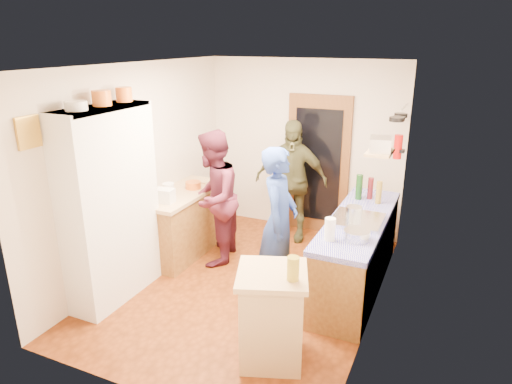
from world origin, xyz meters
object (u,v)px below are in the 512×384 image
Objects in this scene: right_counter_base at (357,255)px; island_base at (272,319)px; person_left at (216,197)px; person_back at (292,181)px; person_hob at (281,222)px; hutch_body at (111,206)px.

right_counter_base is 2.56× the size of island_base.
person_back reaches higher than person_left.
right_counter_base is 1.26× the size of person_hob.
person_hob is at bearing 26.53° from hutch_body.
person_hob is at bearing -86.80° from person_back.
person_left is at bearing -178.64° from right_counter_base.
person_left is (-1.06, 0.40, 0.02)m from person_hob.
person_hob is (-0.37, 1.18, 0.44)m from island_base.
right_counter_base is (2.50, 1.30, -0.68)m from hutch_body.
person_hob is (1.70, 0.85, -0.23)m from hutch_body.
hutch_body is 2.67m from person_back.
right_counter_base is 1.02m from person_hob.
person_back reaches higher than right_counter_base.
island_base is 0.48× the size of person_left.
person_back is (1.30, 2.33, -0.20)m from hutch_body.
person_back is (-1.20, 1.03, 0.48)m from right_counter_base.
hutch_body reaches higher than right_counter_base.
person_left reaches higher than right_counter_base.
island_base is (-0.42, -1.63, 0.01)m from right_counter_base.
island_base is (2.08, -0.33, -0.67)m from hutch_body.
hutch_body is 2.90m from right_counter_base.
hutch_body reaches higher than person_left.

